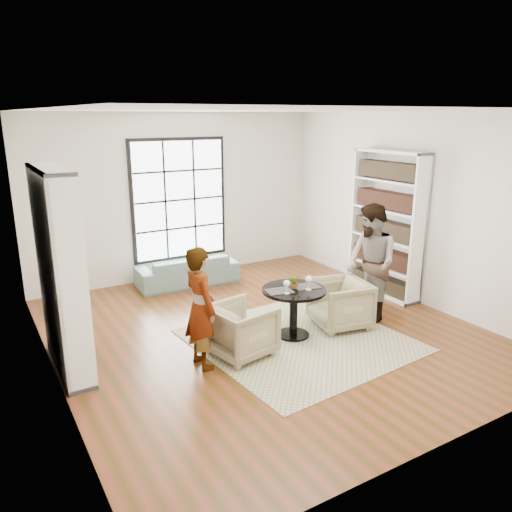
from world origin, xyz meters
TOP-DOWN VIEW (x-y plane):
  - ground at (0.00, 0.00)m, footprint 6.00×6.00m
  - room_shell at (0.00, 0.54)m, footprint 6.00×6.01m
  - rug at (0.25, -0.51)m, footprint 2.78×2.78m
  - pedestal_table at (0.25, -0.35)m, footprint 0.87×0.87m
  - sofa at (-0.11, 2.45)m, footprint 1.82×0.79m
  - armchair_left at (-0.62, -0.47)m, footprint 0.86×0.84m
  - armchair_right at (1.01, -0.42)m, footprint 0.89×0.87m
  - person_left at (-1.17, -0.47)m, footprint 0.38×0.56m
  - person_right at (1.56, -0.42)m, footprint 0.83×0.97m
  - placemat_left at (0.03, -0.34)m, footprint 0.38×0.32m
  - placemat_right at (0.45, -0.37)m, footprint 0.38×0.32m
  - cutlery_left at (0.03, -0.34)m, footprint 0.18×0.24m
  - cutlery_right at (0.45, -0.37)m, footprint 0.18×0.24m
  - wine_glass_left at (0.06, -0.46)m, footprint 0.09×0.09m
  - wine_glass_right at (0.40, -0.49)m, footprint 0.09×0.09m
  - flower_centerpiece at (0.28, -0.33)m, footprint 0.19×0.17m

SIDE VIEW (x-z plane):
  - ground at x=0.00m, z-range 0.00..0.00m
  - rug at x=0.25m, z-range 0.00..0.01m
  - sofa at x=-0.11m, z-range 0.00..0.52m
  - armchair_left at x=-0.62m, z-range 0.00..0.67m
  - armchair_right at x=1.01m, z-range 0.00..0.69m
  - pedestal_table at x=0.25m, z-range 0.16..0.85m
  - placemat_left at x=0.03m, z-range 0.69..0.70m
  - placemat_right at x=0.45m, z-range 0.69..0.70m
  - cutlery_left at x=0.03m, z-range 0.70..0.71m
  - cutlery_right at x=0.45m, z-range 0.70..0.71m
  - person_left at x=-1.17m, z-range 0.00..1.49m
  - flower_centerpiece at x=0.28m, z-range 0.69..0.88m
  - wine_glass_left at x=0.06m, z-range 0.73..0.92m
  - wine_glass_right at x=0.40m, z-range 0.74..0.94m
  - person_right at x=1.56m, z-range 0.00..1.73m
  - room_shell at x=0.00m, z-range -1.74..4.26m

